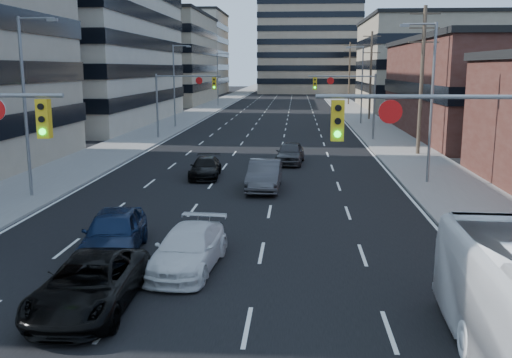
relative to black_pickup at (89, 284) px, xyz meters
name	(u,v)px	position (x,y,z in m)	size (l,w,h in m)	color
road_surface	(284,96)	(2.63, 123.14, -0.71)	(18.00, 300.00, 0.02)	black
sidewalk_left	(237,95)	(-8.87, 123.14, -0.64)	(5.00, 300.00, 0.15)	slate
sidewalk_right	(333,96)	(14.13, 123.14, -0.64)	(5.00, 300.00, 0.15)	slate
office_left_mid	(42,3)	(-24.37, 53.14, 13.28)	(26.00, 34.00, 28.00)	#ADA089
office_left_far	(153,60)	(-21.37, 93.14, 7.28)	(20.00, 30.00, 16.00)	gray
office_right_far	(434,65)	(27.63, 81.14, 6.28)	(22.00, 28.00, 14.00)	gray
bg_block_left	(176,54)	(-25.37, 133.14, 9.28)	(24.00, 24.00, 20.00)	#ADA089
bg_block_right	(422,70)	(34.63, 123.14, 5.28)	(22.00, 22.00, 12.00)	gray
signal_near_right	(462,152)	(10.08, 1.14, 3.61)	(6.59, 0.33, 6.00)	slate
signal_far_left	(181,93)	(-5.06, 38.14, 3.59)	(6.09, 0.33, 6.00)	slate
signal_far_right	(349,93)	(10.31, 38.14, 3.59)	(6.09, 0.33, 6.00)	slate
utility_pole_block	(422,78)	(14.83, 29.14, 5.06)	(2.20, 0.28, 11.00)	#4C3D2D
utility_pole_midblock	(371,74)	(14.83, 59.14, 5.06)	(2.20, 0.28, 11.00)	#4C3D2D
utility_pole_distant	(349,72)	(14.83, 89.14, 5.06)	(2.20, 0.28, 11.00)	#4C3D2D
streetlight_left_near	(27,99)	(-7.71, 13.14, 4.34)	(2.03, 0.22, 9.00)	slate
streetlight_left_mid	(175,82)	(-7.71, 48.14, 4.34)	(2.03, 0.22, 9.00)	slate
streetlight_left_far	(219,77)	(-7.71, 83.14, 4.34)	(2.03, 0.22, 9.00)	slate
streetlight_right_near	(429,95)	(12.97, 18.14, 4.34)	(2.03, 0.22, 9.00)	slate
streetlight_right_far	(361,81)	(12.97, 53.14, 4.34)	(2.03, 0.22, 9.00)	slate
black_pickup	(89,284)	(0.00, 0.00, 0.00)	(2.37, 5.15, 1.43)	black
white_van	(188,249)	(2.11, 3.35, -0.02)	(1.93, 4.76, 1.38)	silver
sedan_blue	(114,233)	(-0.79, 4.59, 0.11)	(1.94, 4.83, 1.65)	#0E1C39
sedan_grey_center	(264,175)	(3.91, 16.04, 0.08)	(1.69, 4.86, 1.60)	#3A3A3D
sedan_black_far	(205,168)	(0.14, 19.23, -0.10)	(1.72, 4.23, 1.23)	black
sedan_grey_right	(290,153)	(5.20, 24.70, 0.04)	(1.79, 4.46, 1.52)	#333335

